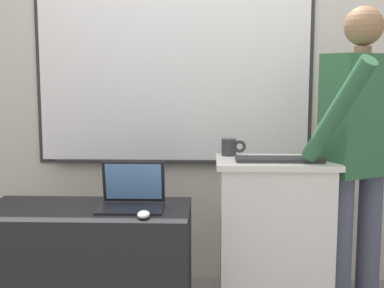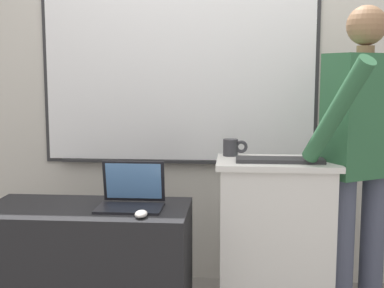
% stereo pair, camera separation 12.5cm
% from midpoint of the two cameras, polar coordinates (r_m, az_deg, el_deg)
% --- Properties ---
extents(back_wall, '(6.40, 0.17, 2.73)m').
position_cam_midpoint_polar(back_wall, '(3.56, 1.07, 7.08)').
color(back_wall, beige).
rests_on(back_wall, ground_plane).
extents(lectern_podium, '(0.64, 0.41, 0.94)m').
position_cam_midpoint_polar(lectern_podium, '(2.99, 7.56, -10.51)').
color(lectern_podium, silver).
rests_on(lectern_podium, ground_plane).
extents(side_desk, '(1.05, 0.52, 0.71)m').
position_cam_midpoint_polar(side_desk, '(2.92, -12.22, -13.47)').
color(side_desk, black).
rests_on(side_desk, ground_plane).
extents(person_presenter, '(0.57, 0.71, 1.74)m').
position_cam_midpoint_polar(person_presenter, '(2.97, 16.24, -0.31)').
color(person_presenter, '#474C60').
rests_on(person_presenter, ground_plane).
extents(laptop, '(0.33, 0.26, 0.23)m').
position_cam_midpoint_polar(laptop, '(2.79, -7.68, -5.27)').
color(laptop, black).
rests_on(laptop, side_desk).
extents(wireless_keyboard, '(0.46, 0.14, 0.02)m').
position_cam_midpoint_polar(wireless_keyboard, '(2.83, 8.05, -1.63)').
color(wireless_keyboard, '#2D2D30').
rests_on(wireless_keyboard, lectern_podium).
extents(computer_mouse_by_laptop, '(0.06, 0.10, 0.03)m').
position_cam_midpoint_polar(computer_mouse_by_laptop, '(2.59, -6.58, -7.49)').
color(computer_mouse_by_laptop, silver).
rests_on(computer_mouse_by_laptop, side_desk).
extents(coffee_mug, '(0.14, 0.08, 0.09)m').
position_cam_midpoint_polar(coffee_mug, '(2.99, 2.91, -0.34)').
color(coffee_mug, '#333338').
rests_on(coffee_mug, lectern_podium).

